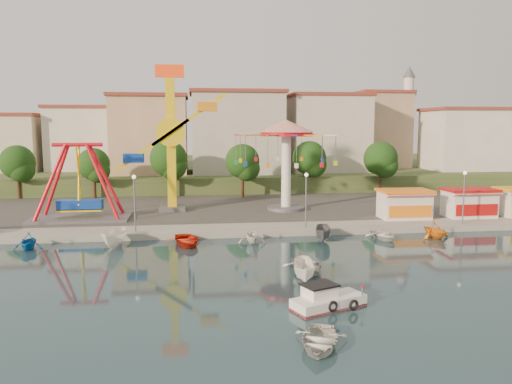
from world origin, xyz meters
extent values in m
plane|color=#132A36|center=(0.00, 0.00, 0.00)|extent=(200.00, 200.00, 0.00)
cube|color=#9E998E|center=(0.00, 62.00, 0.30)|extent=(200.00, 100.00, 0.60)
cube|color=#4C4944|center=(0.00, 30.00, 0.60)|extent=(90.00, 28.00, 0.01)
cube|color=#384C26|center=(0.00, 67.00, 1.50)|extent=(200.00, 60.00, 3.00)
cube|color=#59595E|center=(-14.36, 19.97, 0.75)|extent=(10.00, 5.00, 0.30)
cube|color=#123AA2|center=(-14.36, 19.97, 2.20)|extent=(4.50, 1.40, 1.00)
cylinder|color=red|center=(-14.36, 19.97, 8.40)|extent=(5.00, 0.40, 0.40)
cube|color=#59595E|center=(-5.10, 24.67, 0.85)|extent=(3.00, 3.00, 0.50)
cube|color=yellow|center=(-5.10, 24.67, 8.10)|extent=(1.00, 1.00, 15.00)
cube|color=red|center=(-5.10, 24.67, 16.40)|extent=(3.20, 0.50, 1.40)
cylinder|color=yellow|center=(-5.10, 23.87, 9.60)|extent=(3.20, 0.50, 3.20)
cube|color=yellow|center=(-3.04, 23.67, 11.02)|extent=(8.43, 0.35, 5.97)
cube|color=orange|center=(-0.99, 23.67, 12.44)|extent=(2.20, 1.20, 1.00)
cylinder|color=#59595E|center=(8.01, 23.46, 0.80)|extent=(4.40, 4.40, 0.40)
cylinder|color=white|center=(8.01, 23.46, 5.10)|extent=(1.10, 1.10, 9.00)
cylinder|color=red|center=(8.01, 23.46, 9.40)|extent=(6.00, 6.00, 0.50)
cone|color=red|center=(8.01, 23.46, 10.30)|extent=(6.40, 6.40, 1.40)
cube|color=white|center=(19.38, 16.50, 2.00)|extent=(5.00, 3.00, 2.80)
cube|color=orange|center=(19.38, 16.50, 3.55)|extent=(5.40, 3.40, 0.25)
cube|color=red|center=(19.38, 14.80, 3.20)|extent=(5.00, 0.77, 0.43)
cube|color=white|center=(26.66, 16.50, 2.00)|extent=(5.00, 3.00, 2.80)
cube|color=#AB0D0D|center=(26.66, 16.50, 3.55)|extent=(5.40, 3.40, 0.25)
cube|color=red|center=(26.66, 14.80, 3.20)|extent=(5.00, 0.77, 0.43)
cylinder|color=#59595E|center=(-8.00, 13.00, 3.10)|extent=(0.14, 0.14, 5.00)
cylinder|color=#59595E|center=(8.00, 13.00, 3.10)|extent=(0.14, 0.14, 5.00)
cylinder|color=#59595E|center=(24.00, 13.00, 3.10)|extent=(0.14, 0.14, 5.00)
cylinder|color=#382314|center=(-26.00, 36.98, 2.40)|extent=(0.44, 0.44, 3.60)
sphere|color=black|center=(-26.00, 36.98, 5.49)|extent=(4.60, 4.60, 4.60)
cylinder|color=#382314|center=(-16.00, 36.24, 2.30)|extent=(0.44, 0.44, 3.40)
sphere|color=black|center=(-16.00, 36.24, 5.22)|extent=(4.35, 4.35, 4.35)
cylinder|color=#382314|center=(-6.00, 35.81, 2.56)|extent=(0.44, 0.44, 3.92)
sphere|color=black|center=(-6.00, 35.81, 5.94)|extent=(5.02, 5.02, 5.02)
cylinder|color=#382314|center=(4.00, 34.36, 2.43)|extent=(0.44, 0.44, 3.66)
sphere|color=black|center=(4.00, 34.36, 5.58)|extent=(4.68, 4.68, 4.68)
cylinder|color=#382314|center=(14.00, 37.35, 2.50)|extent=(0.44, 0.44, 3.80)
sphere|color=black|center=(14.00, 37.35, 5.77)|extent=(4.86, 4.86, 4.86)
cylinder|color=#382314|center=(24.00, 35.54, 2.49)|extent=(0.44, 0.44, 3.77)
sphere|color=black|center=(24.00, 35.54, 5.73)|extent=(4.83, 4.83, 4.83)
cube|color=silver|center=(-21.33, 51.38, 7.32)|extent=(12.33, 9.01, 8.63)
cube|color=tan|center=(-8.19, 51.96, 8.62)|extent=(11.95, 9.28, 11.23)
cube|color=beige|center=(5.60, 48.80, 7.60)|extent=(12.59, 10.50, 9.20)
cube|color=beige|center=(19.07, 52.20, 7.62)|extent=(10.75, 9.23, 9.24)
cube|color=tan|center=(32.37, 50.33, 8.61)|extent=(12.77, 10.96, 11.21)
cube|color=silver|center=(44.15, 48.77, 9.18)|extent=(8.23, 8.98, 12.36)
cube|color=beige|center=(56.03, 53.70, 7.38)|extent=(11.59, 10.93, 8.76)
cylinder|color=silver|center=(36.00, 54.00, 11.00)|extent=(1.80, 1.80, 16.00)
cylinder|color=#59595E|center=(36.00, 54.00, 16.00)|extent=(2.80, 2.80, 0.30)
cone|color=#59595E|center=(36.00, 54.00, 20.00)|extent=(2.20, 2.20, 2.00)
cube|color=white|center=(4.90, -6.52, 0.26)|extent=(4.60, 3.14, 0.77)
cube|color=red|center=(4.90, -6.52, 0.07)|extent=(4.60, 3.14, 0.14)
cube|color=white|center=(4.38, -6.44, 0.90)|extent=(2.08, 1.84, 0.77)
cube|color=black|center=(4.38, -6.44, 1.33)|extent=(2.30, 2.07, 0.10)
torus|color=black|center=(4.90, -7.38, 0.39)|extent=(0.67, 0.41, 0.65)
torus|color=black|center=(6.10, -7.34, 0.39)|extent=(0.67, 0.41, 0.65)
imported|color=silver|center=(5.31, 0.73, 0.40)|extent=(3.44, 4.32, 0.80)
imported|color=silver|center=(3.08, -11.51, 0.37)|extent=(3.59, 4.21, 0.74)
imported|color=white|center=(4.63, -1.54, 0.72)|extent=(2.01, 3.92, 1.44)
imported|color=#1463B0|center=(-16.44, 9.80, 0.72)|extent=(2.43, 2.80, 1.45)
imported|color=white|center=(-9.39, 9.80, 0.78)|extent=(2.31, 4.27, 1.56)
imported|color=red|center=(-3.32, 9.80, 0.44)|extent=(3.88, 4.80, 0.88)
imported|color=white|center=(2.42, 9.80, 0.73)|extent=(2.55, 2.91, 1.47)
imported|color=#58585D|center=(8.89, 9.80, 0.71)|extent=(2.24, 3.89, 1.41)
imported|color=white|center=(14.58, 9.80, 0.37)|extent=(3.00, 3.86, 0.73)
imported|color=orange|center=(19.50, 9.80, 0.78)|extent=(3.25, 3.54, 1.56)
camera|label=1|loc=(-2.58, -33.06, 10.21)|focal=35.00mm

